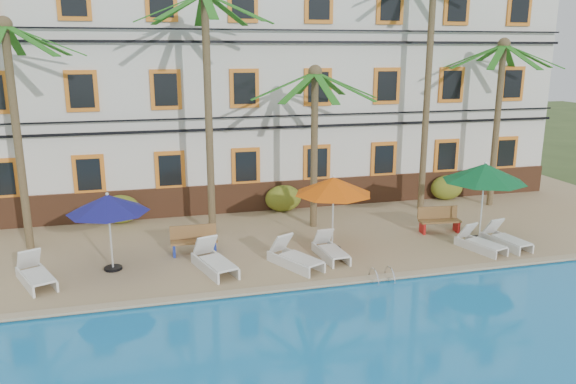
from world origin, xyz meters
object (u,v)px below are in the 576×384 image
object	(u,v)px
lounger_c	(294,257)
palm_d	(429,57)
palm_a	(13,102)
umbrella_green	(485,173)
lounger_a	(36,274)
bench_right	(439,219)
lounger_b	(214,261)
lounger_f	(505,238)
umbrella_blue	(108,204)
pool_ladder	(382,280)
umbrella_red	(333,186)
bench_left	(194,240)
palm_b	(207,80)
lounger_d	(330,249)
palm_e	(499,98)
lounger_e	(480,242)
palm_c	(315,121)

from	to	relation	value
lounger_c	palm_d	bearing A→B (deg)	35.91
palm_a	umbrella_green	distance (m)	15.54
lounger_a	bench_right	distance (m)	13.50
palm_d	lounger_b	bearing A→B (deg)	-153.25
palm_a	lounger_f	xyz separation A→B (m)	(15.53, -3.88, -4.58)
umbrella_blue	pool_ladder	world-z (taller)	umbrella_blue
lounger_b	umbrella_red	bearing A→B (deg)	11.46
lounger_c	pool_ladder	distance (m)	2.74
lounger_b	bench_left	world-z (taller)	lounger_b
palm_b	umbrella_blue	xyz separation A→B (m)	(-3.35, -2.71, -3.40)
pool_ladder	umbrella_green	bearing A→B (deg)	26.57
lounger_b	lounger_c	bearing A→B (deg)	-6.50
lounger_c	lounger_f	distance (m)	7.37
lounger_d	palm_d	bearing A→B (deg)	39.26
lounger_a	bench_right	bearing A→B (deg)	5.83
palm_d	lounger_f	bearing A→B (deg)	-83.82
lounger_c	umbrella_blue	bearing A→B (deg)	168.14
umbrella_red	umbrella_green	size ratio (longest dim) A/B	0.91
lounger_a	lounger_f	bearing A→B (deg)	-2.33
palm_e	lounger_e	xyz separation A→B (m)	(-3.64, -4.85, -4.28)
palm_c	umbrella_green	xyz separation A→B (m)	(5.11, -3.03, -1.56)
lounger_b	bench_right	xyz separation A→B (m)	(8.41, 1.65, 0.16)
lounger_e	palm_c	bearing A→B (deg)	139.57
palm_e	umbrella_red	distance (m)	9.41
palm_a	lounger_a	distance (m)	5.66
pool_ladder	lounger_a	bearing A→B (deg)	167.09
palm_d	umbrella_blue	xyz separation A→B (m)	(-12.22, -3.82, -4.12)
lounger_d	bench_right	xyz separation A→B (m)	(4.68, 1.51, 0.20)
lounger_d	lounger_b	bearing A→B (deg)	-177.74
lounger_d	bench_left	world-z (taller)	bench_left
bench_left	lounger_f	bearing A→B (deg)	-10.89
palm_e	lounger_a	bearing A→B (deg)	-166.64
umbrella_green	lounger_f	distance (m)	2.31
bench_left	pool_ladder	world-z (taller)	bench_left
lounger_a	lounger_f	size ratio (longest dim) A/B	1.07
palm_b	palm_e	xyz separation A→B (m)	(11.99, 0.85, -0.91)
palm_d	umbrella_red	distance (m)	7.63
bench_left	bench_right	xyz separation A→B (m)	(8.85, 0.00, 0.00)
palm_a	lounger_f	bearing A→B (deg)	-14.02
palm_d	palm_e	bearing A→B (deg)	-4.64
umbrella_red	lounger_a	distance (m)	9.26
lounger_d	lounger_e	bearing A→B (deg)	-6.66
lounger_c	bench_right	size ratio (longest dim) A/B	1.33
palm_d	bench_left	bearing A→B (deg)	-162.70
palm_a	umbrella_blue	size ratio (longest dim) A/B	3.10
umbrella_red	lounger_b	size ratio (longest dim) A/B	1.19
palm_a	lounger_e	size ratio (longest dim) A/B	4.05
palm_a	lounger_a	world-z (taller)	palm_a
lounger_a	palm_e	bearing A→B (deg)	13.36
palm_e	lounger_b	bearing A→B (deg)	-160.38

